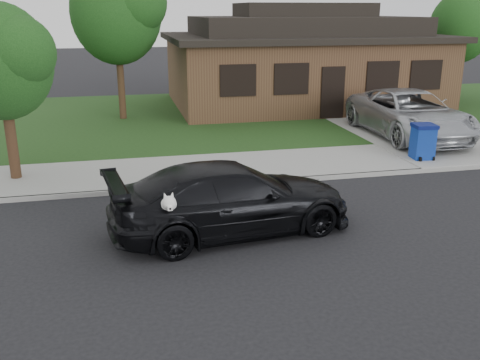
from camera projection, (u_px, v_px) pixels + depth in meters
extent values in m
plane|color=black|center=(350.00, 231.00, 11.37)|extent=(120.00, 120.00, 0.00)
cube|color=gray|center=(282.00, 165.00, 16.00)|extent=(60.00, 3.00, 0.12)
cube|color=gray|center=(298.00, 179.00, 14.61)|extent=(60.00, 0.12, 0.12)
cube|color=#193814|center=(228.00, 115.00, 23.43)|extent=(60.00, 13.00, 0.13)
cube|color=gray|center=(386.00, 123.00, 21.90)|extent=(4.50, 13.00, 0.14)
imported|color=black|center=(232.00, 198.00, 11.12)|extent=(5.35, 2.79, 1.48)
ellipsoid|color=white|center=(168.00, 204.00, 9.91)|extent=(0.34, 0.40, 0.30)
sphere|color=white|center=(169.00, 203.00, 9.67)|extent=(0.26, 0.26, 0.26)
cube|color=white|center=(170.00, 208.00, 9.56)|extent=(0.09, 0.12, 0.08)
sphere|color=black|center=(170.00, 209.00, 9.51)|extent=(0.04, 0.04, 0.04)
cone|color=white|center=(165.00, 195.00, 9.66)|extent=(0.11, 0.11, 0.14)
cone|color=white|center=(172.00, 195.00, 9.68)|extent=(0.11, 0.11, 0.14)
imported|color=#B1B3B8|center=(409.00, 114.00, 18.98)|extent=(2.81, 5.92, 1.63)
cube|color=navy|center=(423.00, 143.00, 16.25)|extent=(0.67, 0.67, 0.97)
cube|color=#071255|center=(425.00, 126.00, 16.08)|extent=(0.73, 0.73, 0.11)
cylinder|color=black|center=(420.00, 159.00, 16.05)|extent=(0.07, 0.16, 0.15)
cylinder|color=black|center=(433.00, 159.00, 16.14)|extent=(0.07, 0.16, 0.15)
cube|color=#422B1C|center=(301.00, 72.00, 25.65)|extent=(12.00, 8.00, 3.00)
cube|color=black|center=(302.00, 37.00, 25.16)|extent=(12.60, 8.60, 0.25)
cube|color=black|center=(303.00, 25.00, 25.00)|extent=(10.00, 6.50, 0.80)
cube|color=black|center=(303.00, 10.00, 24.78)|extent=(6.00, 3.50, 0.60)
cube|color=black|center=(333.00, 92.00, 22.03)|extent=(1.00, 0.06, 2.10)
cube|color=black|center=(238.00, 80.00, 21.01)|extent=(1.30, 0.05, 1.10)
cube|color=black|center=(291.00, 79.00, 21.47)|extent=(1.30, 0.05, 1.10)
cube|color=black|center=(383.00, 76.00, 22.32)|extent=(1.30, 0.05, 1.10)
cube|color=black|center=(426.00, 75.00, 22.74)|extent=(1.30, 0.05, 1.10)
cylinder|color=#332114|center=(121.00, 89.00, 22.09)|extent=(0.28, 0.28, 2.48)
ellipsoid|color=#143811|center=(116.00, 12.00, 21.16)|extent=(3.60, 3.60, 4.14)
sphere|color=#26591E|center=(135.00, 2.00, 20.70)|extent=(2.52, 2.52, 2.52)
cylinder|color=#332114|center=(454.00, 79.00, 27.02)|extent=(0.28, 0.28, 2.03)
ellipsoid|color=#143811|center=(460.00, 27.00, 26.25)|extent=(3.00, 3.00, 3.45)
sphere|color=#26591E|center=(478.00, 21.00, 25.87)|extent=(2.10, 2.10, 2.10)
cylinder|color=#332114|center=(12.00, 145.00, 14.32)|extent=(0.28, 0.28, 1.80)
ellipsoid|color=#143811|center=(1.00, 62.00, 13.65)|extent=(2.60, 2.60, 2.99)
sphere|color=#26591E|center=(19.00, 52.00, 13.31)|extent=(1.82, 1.82, 1.82)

